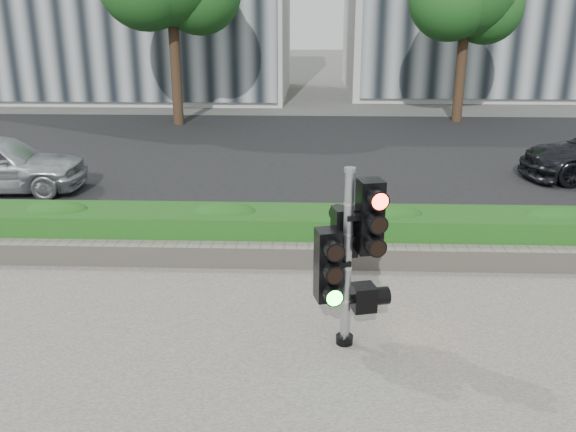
# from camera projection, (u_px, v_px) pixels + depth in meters

# --- Properties ---
(ground) EXTENTS (120.00, 120.00, 0.00)m
(ground) POSITION_uv_depth(u_px,v_px,m) (293.00, 327.00, 7.75)
(ground) COLOR #51514C
(ground) RESTS_ON ground
(road) EXTENTS (60.00, 13.00, 0.02)m
(road) POSITION_uv_depth(u_px,v_px,m) (304.00, 153.00, 17.22)
(road) COLOR black
(road) RESTS_ON ground
(curb) EXTENTS (60.00, 0.25, 0.12)m
(curb) POSITION_uv_depth(u_px,v_px,m) (298.00, 236.00, 10.71)
(curb) COLOR gray
(curb) RESTS_ON ground
(stone_wall) EXTENTS (12.00, 0.32, 0.34)m
(stone_wall) POSITION_uv_depth(u_px,v_px,m) (297.00, 256.00, 9.49)
(stone_wall) COLOR gray
(stone_wall) RESTS_ON sidewalk
(hedge) EXTENTS (12.00, 1.00, 0.68)m
(hedge) POSITION_uv_depth(u_px,v_px,m) (298.00, 231.00, 10.05)
(hedge) COLOR #368428
(hedge) RESTS_ON sidewalk
(traffic_signal) EXTENTS (0.79, 0.65, 2.17)m
(traffic_signal) POSITION_uv_depth(u_px,v_px,m) (349.00, 249.00, 6.97)
(traffic_signal) COLOR black
(traffic_signal) RESTS_ON sidewalk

